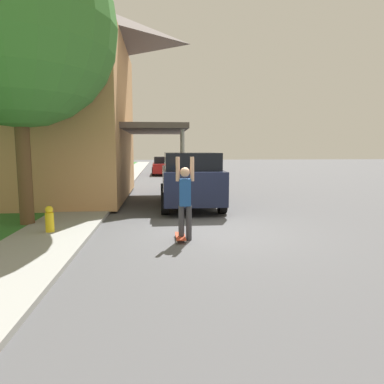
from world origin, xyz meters
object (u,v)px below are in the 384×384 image
at_px(lawn_tree_near, 16,26).
at_px(suv_parked, 190,177).
at_px(skateboarder, 185,198).
at_px(car_down_street, 164,166).
at_px(fire_hydrant, 50,219).
at_px(skateboard, 180,236).

height_order(lawn_tree_near, suv_parked, lawn_tree_near).
relative_size(suv_parked, skateboarder, 2.46).
distance_m(car_down_street, fire_hydrant, 20.23).
distance_m(lawn_tree_near, skateboarder, 6.04).
distance_m(skateboard, fire_hydrant, 3.15).
bearing_deg(suv_parked, skateboard, -97.57).
relative_size(skateboarder, fire_hydrant, 3.01).
height_order(suv_parked, car_down_street, suv_parked).
relative_size(skateboarder, skateboard, 2.46).
bearing_deg(skateboarder, lawn_tree_near, 156.94).
relative_size(suv_parked, skateboard, 6.04).
xyz_separation_m(skateboarder, skateboard, (-0.11, 0.02, -0.89)).
distance_m(lawn_tree_near, suv_parked, 6.76).
distance_m(lawn_tree_near, fire_hydrant, 4.88).
relative_size(lawn_tree_near, fire_hydrant, 12.02).
bearing_deg(lawn_tree_near, car_down_street, 78.47).
distance_m(skateboarder, skateboard, 0.89).
xyz_separation_m(suv_parked, fire_hydrant, (-3.68, -3.95, -0.65)).
distance_m(suv_parked, car_down_street, 16.08).
bearing_deg(skateboard, car_down_street, 90.29).
height_order(skateboarder, fire_hydrant, skateboarder).
relative_size(lawn_tree_near, car_down_street, 1.65).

